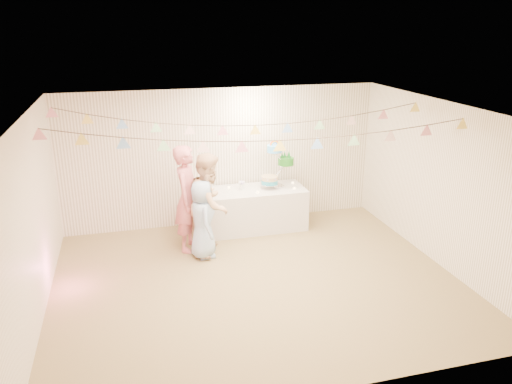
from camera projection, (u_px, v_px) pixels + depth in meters
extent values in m
plane|color=olive|center=(257.00, 281.00, 7.57)|extent=(6.00, 6.00, 0.00)
plane|color=white|center=(257.00, 110.00, 6.73)|extent=(6.00, 6.00, 0.00)
plane|color=white|center=(223.00, 157.00, 9.43)|extent=(6.00, 6.00, 0.00)
plane|color=white|center=(324.00, 285.00, 4.86)|extent=(6.00, 6.00, 0.00)
plane|color=white|center=(32.00, 221.00, 6.41)|extent=(5.00, 5.00, 0.00)
plane|color=white|center=(440.00, 184.00, 7.88)|extent=(5.00, 5.00, 0.00)
cube|color=silver|center=(249.00, 209.00, 9.38)|extent=(2.07, 0.83, 0.78)
cylinder|color=white|center=(216.00, 194.00, 9.06)|extent=(0.36, 0.36, 0.02)
imported|color=#CA6972|center=(188.00, 198.00, 8.38)|extent=(0.66, 0.79, 1.83)
imported|color=#DCB287|center=(210.00, 204.00, 8.29)|extent=(0.93, 1.03, 1.73)
imported|color=#9DBADE|center=(203.00, 219.00, 8.18)|extent=(0.45, 0.67, 1.32)
cylinder|color=#FFD88C|center=(208.00, 195.00, 8.91)|extent=(0.04, 0.04, 0.03)
cylinder|color=#FFD88C|center=(229.00, 187.00, 9.32)|extent=(0.04, 0.04, 0.03)
cylinder|color=#FFD88C|center=(258.00, 192.00, 9.07)|extent=(0.04, 0.04, 0.03)
cylinder|color=#FFD88C|center=(264.00, 184.00, 9.53)|extent=(0.04, 0.04, 0.03)
cylinder|color=#FFD88C|center=(294.00, 188.00, 9.28)|extent=(0.04, 0.04, 0.03)
cylinder|color=#FFD88C|center=(293.00, 183.00, 9.60)|extent=(0.04, 0.04, 0.03)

